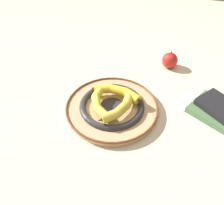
# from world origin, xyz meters

# --- Properties ---
(ground_plane) EXTENTS (2.80, 2.80, 0.00)m
(ground_plane) POSITION_xyz_m (0.00, 0.00, 0.00)
(ground_plane) COLOR beige
(decorative_bowl) EXTENTS (0.35, 0.35, 0.04)m
(decorative_bowl) POSITION_xyz_m (0.02, -0.03, 0.02)
(decorative_bowl) COLOR tan
(decorative_bowl) RESTS_ON ground_plane
(banana_a) EXTENTS (0.18, 0.10, 0.03)m
(banana_a) POSITION_xyz_m (-0.02, -0.07, 0.05)
(banana_a) COLOR gold
(banana_a) RESTS_ON decorative_bowl
(banana_b) EXTENTS (0.07, 0.21, 0.03)m
(banana_b) POSITION_xyz_m (0.07, -0.04, 0.05)
(banana_b) COLOR yellow
(banana_b) RESTS_ON decorative_bowl
(banana_c) EXTENTS (0.18, 0.10, 0.03)m
(banana_c) POSITION_xyz_m (-0.01, 0.01, 0.05)
(banana_c) COLOR yellow
(banana_c) RESTS_ON decorative_bowl
(book_stack) EXTENTS (0.23, 0.25, 0.05)m
(book_stack) POSITION_xyz_m (0.11, -0.42, 0.02)
(book_stack) COLOR #4C754C
(book_stack) RESTS_ON ground_plane
(apple) EXTENTS (0.07, 0.07, 0.08)m
(apple) POSITION_xyz_m (0.38, -0.20, 0.04)
(apple) COLOR red
(apple) RESTS_ON ground_plane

